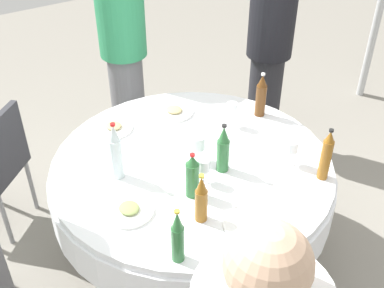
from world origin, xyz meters
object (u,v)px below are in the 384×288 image
Objects in this scene: bottle_green_left at (178,237)px; person_west at (124,53)px; bottle_amber_west at (326,156)px; plate_inner at (250,224)px; wine_glass_south at (292,147)px; plate_north at (114,128)px; bottle_amber_outer at (201,199)px; bottle_brown_south at (261,96)px; bottle_green_front at (223,149)px; plate_far at (129,210)px; bottle_clear_near at (116,153)px; dining_table at (192,181)px; person_outer at (269,51)px; bottle_green_east at (192,176)px; wine_glass_left at (204,166)px; plate_right at (174,111)px; wine_glass_near at (232,110)px; wine_glass_east at (198,144)px.

bottle_green_left is 1.85m from person_west.
plate_inner is (0.06, -0.54, -0.13)m from bottle_amber_west.
wine_glass_south reaches higher than plate_north.
bottle_amber_outer is 0.95× the size of bottle_green_left.
bottle_brown_south is 1.94× the size of wine_glass_south.
bottle_green_front is 1.24× the size of plate_north.
bottle_clear_near is at bearing 163.27° from plate_far.
bottle_clear_near is at bearing -23.57° from plate_north.
bottle_amber_west is 0.91× the size of bottle_clear_near.
bottle_brown_south is at bearing 66.26° from plate_north.
person_outer reaches higher than dining_table.
person_outer is at bearing 127.23° from bottle_green_left.
person_outer is at bearing 120.41° from dining_table.
bottle_green_east reaches higher than plate_inner.
wine_glass_left is 0.60× the size of plate_far.
bottle_green_front reaches higher than plate_inner.
bottle_amber_west reaches higher than bottle_green_left.
bottle_clear_near is 0.77m from plate_inner.
wine_glass_south reaches higher than plate_right.
wine_glass_near is at bearing -176.66° from wine_glass_south.
plate_far is (-0.07, -0.32, -0.11)m from bottle_green_east.
bottle_green_left is (0.38, -0.53, -0.00)m from bottle_green_front.
bottle_green_front is at bearing 127.88° from bottle_amber_outer.
bottle_clear_near is 1.30× the size of plate_inner.
wine_glass_near is 0.86m from plate_inner.
wine_glass_south is (0.17, 0.33, -0.02)m from bottle_green_front.
bottle_amber_west is 1.18× the size of plate_inner.
bottle_green_east is 1.61× the size of wine_glass_east.
plate_right is (-0.87, 0.41, -0.11)m from bottle_amber_outer.
bottle_amber_outer is at bearing -38.11° from wine_glass_left.
person_outer reaches higher than wine_glass_near.
bottle_amber_outer is at bearing -82.49° from person_outer.
person_west is at bearing 169.14° from wine_glass_left.
plate_north is at bearing -121.01° from wine_glass_near.
bottle_amber_west is 1.72m from person_west.
wine_glass_left is (-0.36, 0.39, -0.03)m from bottle_green_left.
bottle_amber_outer is 1.87× the size of wine_glass_left.
plate_inner is at bearing -32.17° from wine_glass_near.
bottle_green_left reaches higher than dining_table.
bottle_clear_near is (-0.11, -0.40, 0.30)m from dining_table.
plate_far and plate_north have the same top height.
plate_north is 0.90× the size of plate_inner.
plate_north is at bearing -96.89° from plate_right.
bottle_clear_near is 0.21× the size of person_outer.
person_outer is at bearing 124.37° from wine_glass_near.
plate_far is at bearing -131.93° from bottle_amber_outer.
person_outer reaches higher than wine_glass_left.
bottle_green_east is (0.39, -0.78, -0.02)m from bottle_brown_south.
person_west is (-1.34, 0.12, 0.01)m from bottle_green_front.
bottle_green_front is at bearing -116.92° from wine_glass_south.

